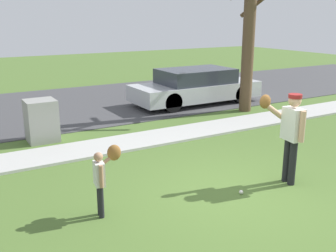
{
  "coord_description": "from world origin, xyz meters",
  "views": [
    {
      "loc": [
        -4.31,
        -4.94,
        3.03
      ],
      "look_at": [
        -0.61,
        1.38,
        1.0
      ],
      "focal_mm": 42.55,
      "sensor_mm": 36.0,
      "label": 1
    }
  ],
  "objects_px": {
    "parked_sedan_silver": "(195,86)",
    "utility_cabinet": "(41,121)",
    "street_tree_near": "(250,22)",
    "baseball": "(241,192)",
    "person_adult": "(290,129)",
    "person_child": "(103,173)"
  },
  "relations": [
    {
      "from": "person_adult",
      "to": "street_tree_near",
      "type": "height_order",
      "value": "street_tree_near"
    },
    {
      "from": "utility_cabinet",
      "to": "street_tree_near",
      "type": "xyz_separation_m",
      "value": [
        6.59,
        -0.03,
        2.33
      ]
    },
    {
      "from": "utility_cabinet",
      "to": "street_tree_near",
      "type": "relative_size",
      "value": 0.19
    },
    {
      "from": "parked_sedan_silver",
      "to": "utility_cabinet",
      "type": "bearing_deg",
      "value": -163.48
    },
    {
      "from": "person_child",
      "to": "street_tree_near",
      "type": "distance_m",
      "value": 8.26
    },
    {
      "from": "person_adult",
      "to": "baseball",
      "type": "distance_m",
      "value": 1.47
    },
    {
      "from": "utility_cabinet",
      "to": "baseball",
      "type": "bearing_deg",
      "value": -65.32
    },
    {
      "from": "utility_cabinet",
      "to": "parked_sedan_silver",
      "type": "bearing_deg",
      "value": 16.52
    },
    {
      "from": "baseball",
      "to": "person_adult",
      "type": "bearing_deg",
      "value": -1.9
    },
    {
      "from": "baseball",
      "to": "utility_cabinet",
      "type": "height_order",
      "value": "utility_cabinet"
    },
    {
      "from": "parked_sedan_silver",
      "to": "street_tree_near",
      "type": "bearing_deg",
      "value": -65.01
    },
    {
      "from": "baseball",
      "to": "utility_cabinet",
      "type": "distance_m",
      "value": 5.44
    },
    {
      "from": "person_adult",
      "to": "baseball",
      "type": "height_order",
      "value": "person_adult"
    },
    {
      "from": "baseball",
      "to": "street_tree_near",
      "type": "relative_size",
      "value": 0.01
    },
    {
      "from": "baseball",
      "to": "parked_sedan_silver",
      "type": "relative_size",
      "value": 0.02
    },
    {
      "from": "street_tree_near",
      "to": "person_adult",
      "type": "bearing_deg",
      "value": -123.58
    },
    {
      "from": "person_child",
      "to": "utility_cabinet",
      "type": "xyz_separation_m",
      "value": [
        0.08,
        4.4,
        -0.18
      ]
    },
    {
      "from": "person_child",
      "to": "baseball",
      "type": "distance_m",
      "value": 2.49
    },
    {
      "from": "person_child",
      "to": "utility_cabinet",
      "type": "distance_m",
      "value": 4.41
    },
    {
      "from": "utility_cabinet",
      "to": "parked_sedan_silver",
      "type": "relative_size",
      "value": 0.23
    },
    {
      "from": "street_tree_near",
      "to": "parked_sedan_silver",
      "type": "distance_m",
      "value": 2.94
    },
    {
      "from": "street_tree_near",
      "to": "parked_sedan_silver",
      "type": "xyz_separation_m",
      "value": [
        -0.81,
        1.74,
        -2.23
      ]
    }
  ]
}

